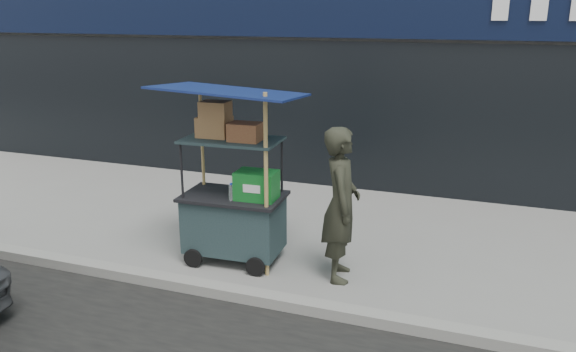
% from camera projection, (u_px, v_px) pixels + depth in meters
% --- Properties ---
extents(ground, '(80.00, 80.00, 0.00)m').
position_uv_depth(ground, '(252.00, 291.00, 5.94)').
color(ground, slate).
rests_on(ground, ground).
extents(curb, '(80.00, 0.18, 0.12)m').
position_uv_depth(curb, '(244.00, 295.00, 5.75)').
color(curb, gray).
rests_on(curb, ground).
extents(vendor_cart, '(1.60, 1.16, 2.10)m').
position_uv_depth(vendor_cart, '(235.00, 201.00, 6.50)').
color(vendor_cart, '#192B2B').
rests_on(vendor_cart, ground).
extents(vendor_man, '(0.55, 0.70, 1.71)m').
position_uv_depth(vendor_man, '(341.00, 204.00, 6.04)').
color(vendor_man, '#27281E').
rests_on(vendor_man, ground).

